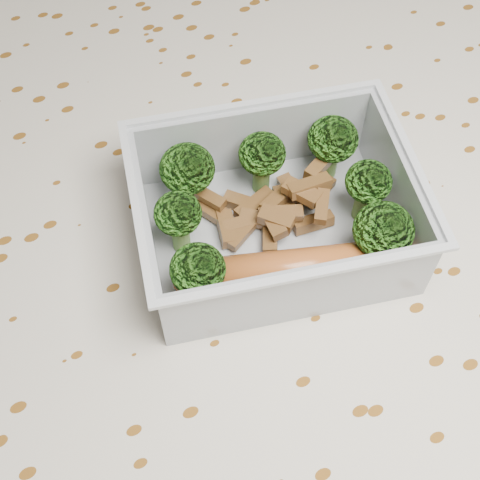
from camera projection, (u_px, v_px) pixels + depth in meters
name	position (u px, v px, depth m)	size (l,w,h in m)	color
dining_table	(244.00, 316.00, 0.51)	(1.40, 0.90, 0.75)	brown
tablecloth	(244.00, 284.00, 0.47)	(1.46, 0.96, 0.19)	beige
lunch_container	(274.00, 219.00, 0.43)	(0.20, 0.17, 0.06)	silver
broccoli_florets	(277.00, 195.00, 0.42)	(0.15, 0.13, 0.05)	#608C3F
meat_pile	(273.00, 208.00, 0.44)	(0.10, 0.07, 0.03)	brown
sausage	(295.00, 268.00, 0.41)	(0.14, 0.07, 0.02)	#B05825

